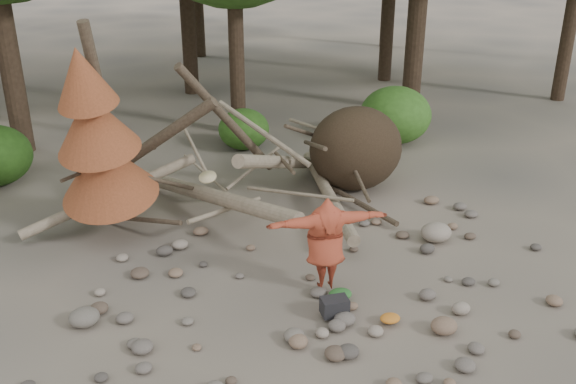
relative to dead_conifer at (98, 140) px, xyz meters
name	(u,v)px	position (x,y,z in m)	size (l,w,h in m)	color
ground	(314,302)	(3.12, -3.37, -2.11)	(120.00, 120.00, 0.00)	#514C44
deadfall_pile	(334,154)	(5.13, 0.87, -1.16)	(8.55, 5.24, 3.30)	#332619
dead_conifer	(98,140)	(0.00, 0.00, 0.00)	(2.06, 2.16, 4.35)	#4C3F30
bush_mid	(244,129)	(3.92, 4.43, -1.55)	(1.40, 1.40, 1.12)	#2E5E1B
bush_right	(395,115)	(8.12, 3.63, -1.31)	(2.00, 2.00, 1.60)	#396F22
frisbee_thrower	(326,243)	(3.42, -3.07, -1.19)	(3.16, 0.74, 2.39)	#9D3923
backpack	(334,309)	(3.28, -3.89, -1.97)	(0.43, 0.29, 0.29)	black
cloth_green	(340,297)	(3.55, -3.47, -2.04)	(0.40, 0.33, 0.15)	#276127
cloth_orange	(390,321)	(4.05, -4.34, -2.05)	(0.33, 0.27, 0.12)	#B96A1F
boulder_front_right	(444,326)	(4.75, -4.81, -1.98)	(0.42, 0.38, 0.25)	#765D4A
boulder_mid_right	(436,232)	(6.19, -2.06, -1.92)	(0.62, 0.56, 0.37)	gray
boulder_mid_left	(84,317)	(-0.58, -2.86, -1.96)	(0.49, 0.44, 0.29)	#655E55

